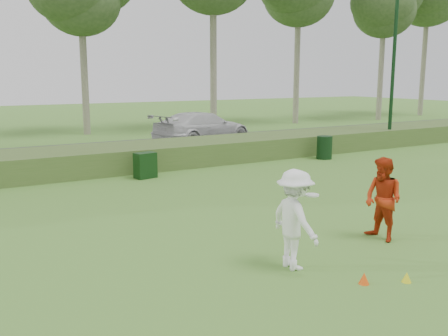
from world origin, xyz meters
TOP-DOWN VIEW (x-y plane):
  - ground at (0.00, 0.00)m, footprint 120.00×120.00m
  - reed_strip at (0.00, 12.00)m, footprint 80.00×3.00m
  - park_road at (0.00, 17.00)m, footprint 80.00×6.00m
  - lamp_post at (14.00, 11.00)m, footprint 0.70×0.70m
  - tree_7 at (26.00, 22.80)m, footprint 6.50×6.50m
  - player_white at (-0.61, 0.31)m, footprint 0.90×1.25m
  - player_red at (2.12, 0.64)m, footprint 0.71×0.91m
  - cone_orange at (-0.01, -0.92)m, footprint 0.19×0.19m
  - cone_yellow at (0.70, -1.25)m, footprint 0.17×0.17m
  - utility_cabinet at (0.11, 9.78)m, footprint 0.81×0.59m
  - trash_bin at (8.51, 9.76)m, footprint 0.80×0.80m
  - car_right at (6.09, 16.69)m, footprint 6.21×3.79m

SIDE VIEW (x-z plane):
  - ground at x=0.00m, z-range 0.00..0.00m
  - park_road at x=0.00m, z-range 0.00..0.06m
  - cone_yellow at x=0.70m, z-range 0.00..0.19m
  - cone_orange at x=-0.01m, z-range 0.00..0.21m
  - reed_strip at x=0.00m, z-range 0.00..0.90m
  - utility_cabinet at x=0.11m, z-range 0.00..0.92m
  - trash_bin at x=8.51m, z-range 0.00..1.01m
  - car_right at x=6.09m, z-range 0.06..1.74m
  - player_red at x=2.12m, z-range 0.00..1.87m
  - player_white at x=-0.61m, z-range 0.00..1.92m
  - lamp_post at x=14.00m, z-range 1.51..9.68m
  - tree_7 at x=26.00m, z-range 3.09..15.59m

